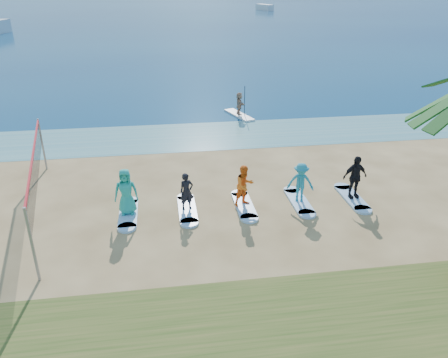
{
  "coord_description": "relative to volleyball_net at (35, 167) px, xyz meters",
  "views": [
    {
      "loc": [
        -1.71,
        -13.56,
        8.35
      ],
      "look_at": [
        0.62,
        2.0,
        1.1
      ],
      "focal_mm": 35.0,
      "sensor_mm": 36.0,
      "label": 1
    }
  ],
  "objects": [
    {
      "name": "surfboard_0",
      "position": [
        3.29,
        -0.73,
        -1.86
      ],
      "size": [
        0.7,
        2.2,
        0.09
      ],
      "primitive_type": "cube",
      "color": "#9BC7F0",
      "rests_on": "ground"
    },
    {
      "name": "surfboard_1",
      "position": [
        5.58,
        -0.73,
        -1.86
      ],
      "size": [
        0.7,
        2.2,
        0.09
      ],
      "primitive_type": "cube",
      "color": "#9BC7F0",
      "rests_on": "ground"
    },
    {
      "name": "student_3",
      "position": [
        10.16,
        -0.73,
        -1.0
      ],
      "size": [
        1.19,
        0.9,
        1.64
      ],
      "primitive_type": "imported",
      "rotation": [
        0.0,
        0.0,
        -0.3
      ],
      "color": "teal",
      "rests_on": "surfboard_3"
    },
    {
      "name": "ocean",
      "position": [
        6.48,
        157.65,
        -1.9
      ],
      "size": [
        600.0,
        600.0,
        0.0
      ],
      "primitive_type": "plane",
      "color": "navy",
      "rests_on": "ground"
    },
    {
      "name": "surfboard_3",
      "position": [
        10.16,
        -0.73,
        -1.86
      ],
      "size": [
        0.7,
        2.2,
        0.09
      ],
      "primitive_type": "cube",
      "color": "#9BC7F0",
      "rests_on": "ground"
    },
    {
      "name": "student_2",
      "position": [
        7.87,
        -0.73,
        -0.97
      ],
      "size": [
        1.01,
        0.92,
        1.68
      ],
      "primitive_type": "imported",
      "rotation": [
        0.0,
        0.0,
        0.42
      ],
      "color": "orange",
      "rests_on": "surfboard_2"
    },
    {
      "name": "surfboard_2",
      "position": [
        7.87,
        -0.73,
        -1.86
      ],
      "size": [
        0.7,
        2.2,
        0.09
      ],
      "primitive_type": "cube",
      "color": "#9BC7F0",
      "rests_on": "ground"
    },
    {
      "name": "student_0",
      "position": [
        3.29,
        -0.73,
        -0.9
      ],
      "size": [
        0.91,
        0.6,
        1.82
      ],
      "primitive_type": "imported",
      "rotation": [
        0.0,
        0.0,
        -0.03
      ],
      "color": "teal",
      "rests_on": "surfboard_0"
    },
    {
      "name": "ground",
      "position": [
        6.48,
        -2.35,
        -1.9
      ],
      "size": [
        600.0,
        600.0,
        0.0
      ],
      "primitive_type": "plane",
      "color": "tan",
      "rests_on": "ground"
    },
    {
      "name": "boat_offshore_b",
      "position": [
        36.13,
        114.89,
        -1.9
      ],
      "size": [
        3.99,
        7.08,
        1.63
      ],
      "primitive_type": "cube",
      "rotation": [
        0.0,
        0.0,
        0.33
      ],
      "color": "silver",
      "rests_on": "ground"
    },
    {
      "name": "paddleboarder",
      "position": [
        9.95,
        11.84,
        -1.06
      ],
      "size": [
        0.51,
        1.37,
        1.46
      ],
      "primitive_type": "imported",
      "rotation": [
        0.0,
        0.0,
        1.63
      ],
      "color": "tan",
      "rests_on": "paddleboard"
    },
    {
      "name": "surfboard_4",
      "position": [
        12.44,
        -0.73,
        -1.86
      ],
      "size": [
        0.7,
        2.2,
        0.09
      ],
      "primitive_type": "cube",
      "color": "#9BC7F0",
      "rests_on": "ground"
    },
    {
      "name": "paddleboard",
      "position": [
        9.95,
        11.84,
        -1.84
      ],
      "size": [
        1.62,
        3.07,
        0.12
      ],
      "primitive_type": "cube",
      "rotation": [
        0.0,
        0.0,
        0.33
      ],
      "color": "silver",
      "rests_on": "ground"
    },
    {
      "name": "volleyball_net",
      "position": [
        0.0,
        0.0,
        0.0
      ],
      "size": [
        1.72,
        8.94,
        2.5
      ],
      "rotation": [
        0.0,
        0.0,
        0.18
      ],
      "color": "gray",
      "rests_on": "ground"
    },
    {
      "name": "student_1",
      "position": [
        5.58,
        -0.73,
        -1.07
      ],
      "size": [
        0.62,
        0.49,
        1.49
      ],
      "primitive_type": "imported",
      "rotation": [
        0.0,
        0.0,
        0.27
      ],
      "color": "black",
      "rests_on": "surfboard_1"
    },
    {
      "name": "shallow_water",
      "position": [
        6.48,
        8.15,
        -1.9
      ],
      "size": [
        600.0,
        600.0,
        0.0
      ],
      "primitive_type": "plane",
      "color": "teal",
      "rests_on": "ground"
    },
    {
      "name": "student_4",
      "position": [
        12.44,
        -0.73,
        -0.91
      ],
      "size": [
        1.11,
        0.57,
        1.81
      ],
      "primitive_type": "imported",
      "rotation": [
        0.0,
        0.0,
        0.13
      ],
      "color": "black",
      "rests_on": "surfboard_4"
    }
  ]
}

